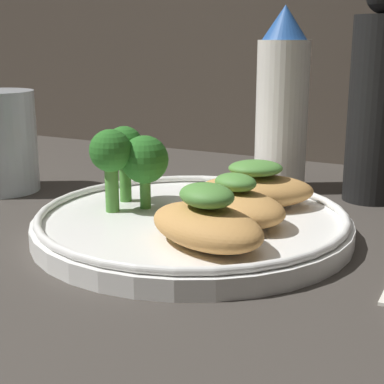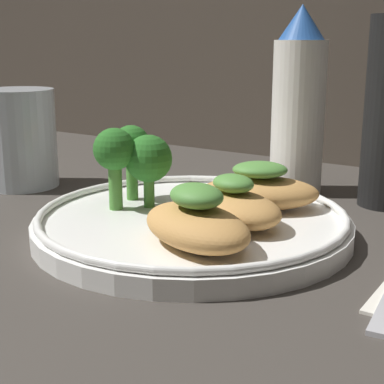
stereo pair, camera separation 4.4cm
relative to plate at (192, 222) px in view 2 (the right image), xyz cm
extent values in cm
cube|color=#3D3833|center=(0.00, 0.00, -1.49)|extent=(180.00, 180.00, 1.00)
cylinder|color=white|center=(0.00, 0.00, -0.29)|extent=(24.30, 24.30, 1.40)
torus|color=white|center=(0.00, 0.00, 0.71)|extent=(23.70, 23.70, 0.60)
ellipsoid|color=tan|center=(3.74, -5.17, 1.74)|extent=(10.63, 8.80, 2.65)
ellipsoid|color=#518E3D|center=(3.74, -5.17, 3.84)|extent=(5.01, 4.60, 1.55)
ellipsoid|color=tan|center=(3.56, 0.48, 1.67)|extent=(9.65, 7.94, 2.52)
ellipsoid|color=#518E3D|center=(3.56, 0.48, 3.57)|extent=(3.99, 3.57, 1.29)
ellipsoid|color=tan|center=(3.12, 5.10, 1.68)|extent=(11.05, 9.47, 2.54)
ellipsoid|color=#518E3D|center=(3.12, 5.10, 3.58)|extent=(5.52, 5.17, 1.26)
cylinder|color=#4C8E38|center=(-4.50, 0.52, 1.74)|extent=(0.87, 0.87, 2.67)
sphere|color=#286B23|center=(-4.50, 0.52, 4.41)|extent=(3.82, 3.82, 3.82)
cylinder|color=#4C8E38|center=(-7.10, 1.58, 2.25)|extent=(0.98, 0.98, 3.68)
sphere|color=#286B23|center=(-7.10, 1.58, 5.18)|extent=(3.13, 3.13, 3.13)
cylinder|color=#4C8E38|center=(-6.33, -1.47, 2.27)|extent=(1.08, 1.08, 3.72)
sphere|color=#286B23|center=(-6.33, -1.47, 5.30)|extent=(3.33, 3.33, 3.33)
cylinder|color=white|center=(1.25, 16.60, 6.28)|extent=(5.04, 5.04, 14.53)
cone|color=#23519E|center=(1.25, 16.60, 15.14)|extent=(4.28, 4.28, 3.20)
cylinder|color=silver|center=(-23.03, 3.46, 3.93)|extent=(7.29, 7.29, 9.83)
camera|label=1|loc=(19.78, -38.26, 13.72)|focal=55.00mm
camera|label=2|loc=(23.62, -36.02, 13.72)|focal=55.00mm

